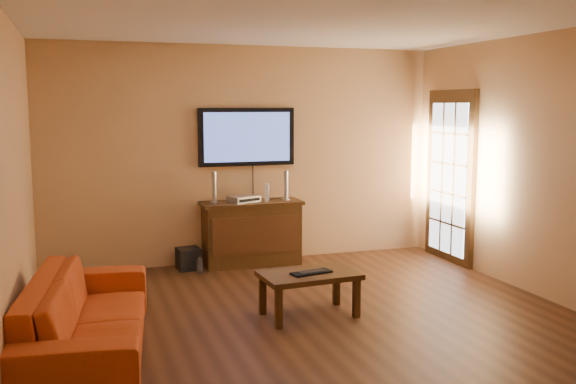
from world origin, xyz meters
name	(u,v)px	position (x,y,z in m)	size (l,w,h in m)	color
ground_plane	(315,322)	(0.00, 0.00, 0.00)	(5.00, 5.00, 0.00)	#351C0E
room_walls	(293,134)	(0.00, 0.62, 1.69)	(5.00, 5.00, 5.00)	tan
french_door	(450,179)	(2.46, 1.70, 1.05)	(0.07, 1.02, 2.22)	#331E0B
media_console	(252,233)	(0.01, 2.25, 0.40)	(1.24, 0.48, 0.79)	#331E0B
television	(247,137)	(0.01, 2.45, 1.58)	(1.21, 0.08, 0.72)	black
coffee_table	(309,279)	(0.01, 0.19, 0.35)	(0.93, 0.60, 0.42)	#331E0B
sofa	(87,303)	(-1.97, -0.16, 0.43)	(2.19, 0.64, 0.86)	#AE3B13
speaker_left	(214,189)	(-0.45, 2.27, 0.97)	(0.11, 0.11, 0.39)	silver
speaker_right	(286,187)	(0.46, 2.25, 0.96)	(0.10, 0.10, 0.37)	silver
av_receiver	(243,199)	(-0.09, 2.24, 0.83)	(0.35, 0.25, 0.08)	silver
game_console	(267,192)	(0.21, 2.25, 0.90)	(0.04, 0.15, 0.21)	white
subwoofer	(188,259)	(-0.78, 2.27, 0.13)	(0.26, 0.26, 0.26)	black
bottle	(200,266)	(-0.69, 2.02, 0.09)	(0.07, 0.07, 0.20)	white
keyboard	(311,272)	(0.02, 0.16, 0.43)	(0.41, 0.22, 0.02)	black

